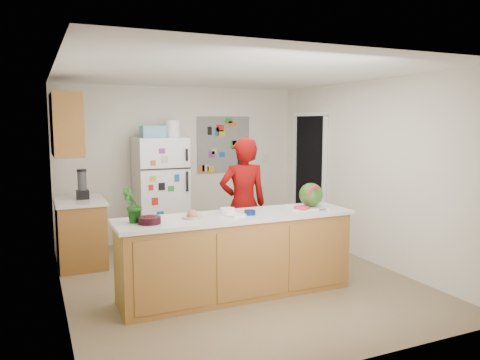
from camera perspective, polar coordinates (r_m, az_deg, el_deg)
name	(u,v)px	position (r m, az deg, el deg)	size (l,w,h in m)	color
floor	(236,279)	(5.94, -0.54, -12.03)	(4.00, 4.50, 0.02)	brown
wall_back	(181,164)	(7.77, -7.20, 1.99)	(4.00, 0.02, 2.50)	beige
wall_left	(58,189)	(5.20, -21.32, -1.00)	(0.02, 4.50, 2.50)	beige
wall_right	(369,172)	(6.71, 15.40, 0.97)	(0.02, 4.50, 2.50)	beige
ceiling	(235,73)	(5.64, -0.57, 12.92)	(4.00, 4.50, 0.02)	white
doorway	(310,177)	(7.89, 8.53, 0.36)	(0.03, 0.85, 2.04)	black
peninsula_base	(237,257)	(5.29, -0.38, -9.34)	(2.60, 0.62, 0.88)	brown
peninsula_top	(237,216)	(5.18, -0.38, -4.46)	(2.68, 0.70, 0.04)	silver
side_counter_base	(81,234)	(6.70, -18.82, -6.29)	(0.60, 0.80, 0.86)	brown
side_counter_top	(79,201)	(6.61, -18.98, -2.49)	(0.64, 0.84, 0.04)	silver
upper_cabinets	(66,125)	(6.46, -20.46, 6.33)	(0.35, 1.00, 0.80)	brown
refrigerator	(161,192)	(7.34, -9.66, -1.51)	(0.75, 0.70, 1.70)	silver
fridge_top_bin	(153,132)	(7.23, -10.59, 5.83)	(0.35, 0.28, 0.18)	#5999B2
photo_collage	(224,145)	(7.98, -2.01, 4.34)	(0.95, 0.01, 0.95)	slate
person	(243,204)	(6.09, 0.39, -2.98)	(0.63, 0.42, 1.74)	#670504
blender_appliance	(82,185)	(6.65, -18.68, -0.59)	(0.12, 0.12, 0.38)	black
cutting_board	(307,207)	(5.63, 8.21, -3.33)	(0.43, 0.33, 0.01)	silver
watermelon	(311,195)	(5.66, 8.64, -1.78)	(0.28, 0.28, 0.28)	#20590D
watermelon_slice	(302,207)	(5.53, 7.53, -3.33)	(0.18, 0.18, 0.02)	red
cherry_bowl	(150,220)	(4.81, -10.97, -4.84)	(0.23, 0.23, 0.07)	black
white_bowl	(227,211)	(5.24, -1.55, -3.77)	(0.17, 0.17, 0.06)	silver
cobalt_bowl	(250,213)	(5.17, 1.21, -3.98)	(0.13, 0.13, 0.05)	#01175A
plate	(192,217)	(5.03, -5.81, -4.53)	(0.23, 0.23, 0.02)	beige
paper_towel	(235,215)	(5.10, -0.64, -4.31)	(0.19, 0.17, 0.02)	silver
keys	(323,210)	(5.52, 10.09, -3.57)	(0.09, 0.04, 0.01)	gray
potted_plant	(132,205)	(4.86, -13.00, -3.03)	(0.20, 0.16, 0.36)	#114417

